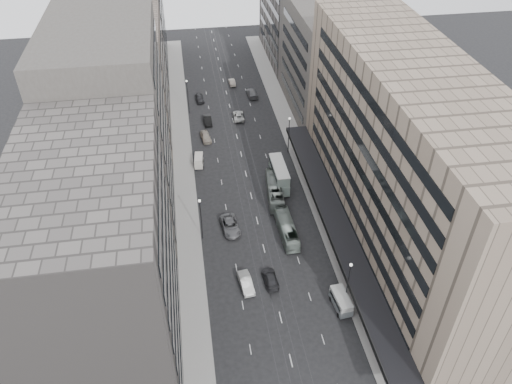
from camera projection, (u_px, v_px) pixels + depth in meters
ground at (273, 285)px, 75.34m from camera, size 220.00×220.00×0.00m
sidewalk_right at (296, 145)px, 105.86m from camera, size 4.00×125.00×0.15m
sidewalk_left at (183, 155)px, 102.91m from camera, size 4.00×125.00×0.15m
department_store at (405, 162)px, 74.93m from camera, size 19.20×60.00×30.00m
building_right_mid at (326, 61)px, 110.89m from camera, size 15.00×28.00×24.00m
building_right_far at (297, 8)px, 132.92m from camera, size 15.00×32.00×28.00m
building_left_a at (104, 273)px, 57.21m from camera, size 15.00×28.00×30.00m
building_left_b at (116, 135)px, 76.92m from camera, size 15.00×26.00×34.00m
building_left_c at (128, 85)px, 100.65m from camera, size 15.00×28.00×25.00m
building_left_d at (133, 21)px, 125.32m from camera, size 15.00×38.00×28.00m
lamp_right_near at (349, 279)px, 69.43m from camera, size 0.44×0.44×8.32m
lamp_right_far at (289, 131)px, 100.46m from camera, size 0.44×0.44×8.32m
lamp_left_near at (201, 215)px, 80.24m from camera, size 0.44×0.44×8.32m
lamp_left_far at (187, 93)px, 113.59m from camera, size 0.44×0.44×8.32m
bus_near at (287, 229)px, 83.27m from camera, size 2.52×9.90×2.74m
bus_far at (275, 190)px, 91.26m from camera, size 3.66×11.23×3.07m
double_decker at (279, 175)px, 93.30m from camera, size 2.71×8.57×4.67m
vw_microbus at (341, 301)px, 71.27m from camera, size 2.45×4.74×2.47m
panel_van at (199, 160)px, 99.26m from camera, size 2.08×3.72×2.25m
sedan_1 at (246, 283)px, 74.70m from camera, size 2.26×5.02×1.60m
sedan_2 at (230, 226)px, 84.67m from camera, size 3.35×6.25×1.67m
sedan_3 at (270, 278)px, 75.52m from camera, size 2.22×4.96×1.41m
sedan_4 at (206, 137)px, 107.07m from camera, size 2.49×4.93×1.61m
sedan_5 at (208, 120)px, 112.68m from camera, size 1.77×4.73×1.54m
sedan_6 at (238, 116)px, 114.32m from camera, size 2.61×5.30×1.45m
sedan_7 at (252, 93)px, 122.99m from camera, size 2.52×5.69×1.62m
sedan_8 at (200, 98)px, 121.02m from camera, size 2.15×4.61×1.53m
sedan_9 at (232, 82)px, 128.04m from camera, size 1.59×4.19×1.36m
pedestrian at (361, 305)px, 71.04m from camera, size 0.82×0.66×1.94m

